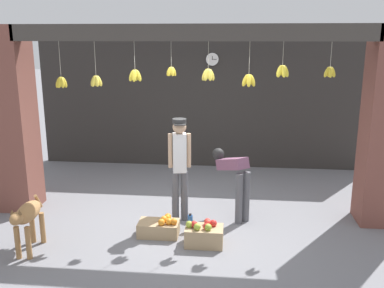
# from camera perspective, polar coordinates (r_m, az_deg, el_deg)

# --- Properties ---
(ground_plane) EXTENTS (60.00, 60.00, 0.00)m
(ground_plane) POSITION_cam_1_polar(r_m,az_deg,el_deg) (6.74, -0.38, -10.22)
(ground_plane) COLOR slate
(shop_back_wall) EXTENTS (7.15, 0.12, 2.95)m
(shop_back_wall) POSITION_cam_1_polar(r_m,az_deg,el_deg) (9.21, 1.61, 6.02)
(shop_back_wall) COLOR #2D2B28
(shop_back_wall) RESTS_ON ground_plane
(shop_pillar_left) EXTENTS (0.70, 0.60, 2.95)m
(shop_pillar_left) POSITION_cam_1_polar(r_m,az_deg,el_deg) (7.45, -23.12, 2.93)
(shop_pillar_left) COLOR brown
(shop_pillar_left) RESTS_ON ground_plane
(storefront_awning) EXTENTS (5.25, 0.28, 0.94)m
(storefront_awning) POSITION_cam_1_polar(r_m,az_deg,el_deg) (6.26, -0.44, 14.13)
(storefront_awning) COLOR #3D3833
(dog) EXTENTS (0.26, 0.86, 0.72)m
(dog) POSITION_cam_1_polar(r_m,az_deg,el_deg) (6.05, -21.09, -9.04)
(dog) COLOR #9E7042
(dog) RESTS_ON ground_plane
(shopkeeper) EXTENTS (0.34, 0.27, 1.61)m
(shopkeeper) POSITION_cam_1_polar(r_m,az_deg,el_deg) (6.45, -1.66, -2.43)
(shopkeeper) COLOR #56565B
(shopkeeper) RESTS_ON ground_plane
(worker_stooping) EXTENTS (0.60, 0.69, 1.04)m
(worker_stooping) POSITION_cam_1_polar(r_m,az_deg,el_deg) (6.66, 5.65, -4.24)
(worker_stooping) COLOR #56565B
(worker_stooping) RESTS_ON ground_plane
(fruit_crate_oranges) EXTENTS (0.58, 0.34, 0.30)m
(fruit_crate_oranges) POSITION_cam_1_polar(r_m,az_deg,el_deg) (6.26, -4.33, -11.04)
(fruit_crate_oranges) COLOR tan
(fruit_crate_oranges) RESTS_ON ground_plane
(fruit_crate_apples) EXTENTS (0.52, 0.34, 0.35)m
(fruit_crate_apples) POSITION_cam_1_polar(r_m,az_deg,el_deg) (5.97, 1.61, -11.96)
(fruit_crate_apples) COLOR tan
(fruit_crate_apples) RESTS_ON ground_plane
(water_bottle) EXTENTS (0.07, 0.07, 0.27)m
(water_bottle) POSITION_cam_1_polar(r_m,az_deg,el_deg) (6.38, -0.24, -10.46)
(water_bottle) COLOR #2D60AD
(water_bottle) RESTS_ON ground_plane
(wall_clock) EXTENTS (0.28, 0.03, 0.28)m
(wall_clock) POSITION_cam_1_polar(r_m,az_deg,el_deg) (9.05, 2.72, 11.22)
(wall_clock) COLOR black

